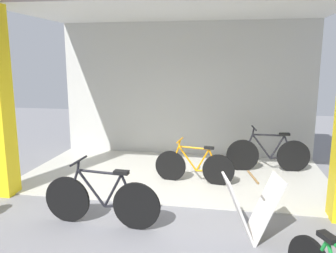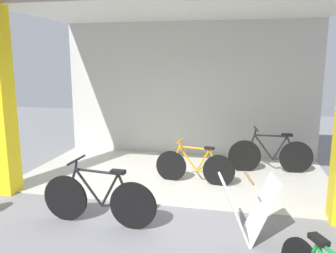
{
  "view_description": "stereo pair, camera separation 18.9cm",
  "coord_description": "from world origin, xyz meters",
  "px_view_note": "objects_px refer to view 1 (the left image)",
  "views": [
    {
      "loc": [
        1.06,
        -5.09,
        2.31
      ],
      "look_at": [
        0.0,
        0.78,
        1.15
      ],
      "focal_mm": 36.63,
      "sensor_mm": 36.0,
      "label": 1
    },
    {
      "loc": [
        1.24,
        -5.06,
        2.31
      ],
      "look_at": [
        0.0,
        0.78,
        1.15
      ],
      "focal_mm": 36.63,
      "sensor_mm": 36.0,
      "label": 2
    }
  ],
  "objects_px": {
    "bicycle_inside_1": "(268,154)",
    "sandwich_board_sign": "(251,208)",
    "bicycle_inside_0": "(194,166)",
    "bicycle_parked_0": "(101,200)"
  },
  "relations": [
    {
      "from": "bicycle_inside_1",
      "to": "bicycle_inside_0",
      "type": "bearing_deg",
      "value": -146.21
    },
    {
      "from": "bicycle_inside_0",
      "to": "sandwich_board_sign",
      "type": "distance_m",
      "value": 2.14
    },
    {
      "from": "bicycle_inside_0",
      "to": "bicycle_parked_0",
      "type": "xyz_separation_m",
      "value": [
        -1.11,
        -1.91,
        0.04
      ]
    },
    {
      "from": "bicycle_parked_0",
      "to": "bicycle_inside_1",
      "type": "bearing_deg",
      "value": 48.32
    },
    {
      "from": "bicycle_inside_0",
      "to": "bicycle_parked_0",
      "type": "height_order",
      "value": "bicycle_parked_0"
    },
    {
      "from": "bicycle_parked_0",
      "to": "sandwich_board_sign",
      "type": "bearing_deg",
      "value": -0.26
    },
    {
      "from": "bicycle_inside_1",
      "to": "sandwich_board_sign",
      "type": "distance_m",
      "value": 2.93
    },
    {
      "from": "bicycle_inside_0",
      "to": "sandwich_board_sign",
      "type": "relative_size",
      "value": 1.75
    },
    {
      "from": "bicycle_parked_0",
      "to": "sandwich_board_sign",
      "type": "distance_m",
      "value": 2.05
    },
    {
      "from": "bicycle_inside_0",
      "to": "bicycle_inside_1",
      "type": "xyz_separation_m",
      "value": [
        1.45,
        0.97,
        0.04
      ]
    }
  ]
}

